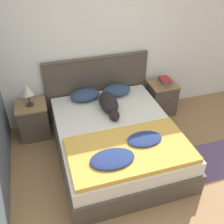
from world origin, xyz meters
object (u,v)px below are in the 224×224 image
nightstand_left (34,120)px  bed (116,140)px  nightstand_right (162,98)px  pillow_right (117,90)px  table_lamp (27,91)px  book_stack (165,81)px  pillow_left (85,95)px  dog (109,104)px

nightstand_left → bed: bearing=-35.9°
nightstand_left → nightstand_right: same height
pillow_right → table_lamp: 1.38m
bed → pillow_right: bearing=71.7°
nightstand_right → pillow_right: size_ratio=1.25×
pillow_right → book_stack: 0.84m
pillow_left → table_lamp: 0.87m
nightstand_right → table_lamp: table_lamp is taller
nightstand_left → table_lamp: table_lamp is taller
book_stack → table_lamp: 2.21m
bed → table_lamp: size_ratio=5.99×
pillow_right → bed: bearing=-108.3°
bed → pillow_left: size_ratio=4.35×
table_lamp → book_stack: bearing=-0.3°
book_stack → table_lamp: (-2.21, 0.01, 0.19)m
table_lamp → dog: bearing=-18.7°
nightstand_left → pillow_left: pillow_left is taller
table_lamp → bed: bearing=-35.7°
nightstand_left → pillow_right: 1.40m
nightstand_right → dog: 1.19m
pillow_left → nightstand_left: bearing=179.8°
dog → table_lamp: 1.20m
pillow_left → pillow_right: 0.52m
pillow_right → table_lamp: size_ratio=1.38×
pillow_left → dog: 0.47m
dog → book_stack: (1.09, 0.37, 0.01)m
book_stack → nightstand_left: bearing=179.5°
bed → pillow_left: pillow_left is taller
nightstand_left → pillow_left: 0.89m
bed → pillow_right: pillow_right is taller
pillow_right → table_lamp: table_lamp is taller
book_stack → nightstand_right: bearing=107.3°
table_lamp → pillow_left: bearing=0.2°
pillow_left → book_stack: (1.37, -0.01, 0.04)m
nightstand_left → table_lamp: 0.53m
bed → nightstand_left: size_ratio=3.48×
nightstand_right → pillow_right: bearing=-179.8°
nightstand_right → table_lamp: size_ratio=1.72×
pillow_left → dog: (0.28, -0.38, 0.02)m
bed → book_stack: bearing=35.2°
bed → nightstand_right: 1.36m
bed → book_stack: 1.41m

